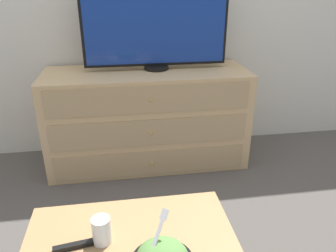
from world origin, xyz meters
The scene contains 5 objects.
ground_plane centered at (0.00, 0.00, 0.00)m, with size 12.00×12.00×0.00m, color #56514C.
dresser centered at (-0.01, -0.29, 0.36)m, with size 1.48×0.54×0.73m.
tv centered at (0.07, -0.24, 1.05)m, with size 1.02×0.18×0.62m.
drink_cup centered at (-0.30, -1.66, 0.52)m, with size 0.07×0.07×0.10m.
remote_control centered at (-0.40, -1.68, 0.49)m, with size 0.15×0.04×0.02m.
Camera 1 is at (-0.21, -2.58, 1.34)m, focal length 35.00 mm.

